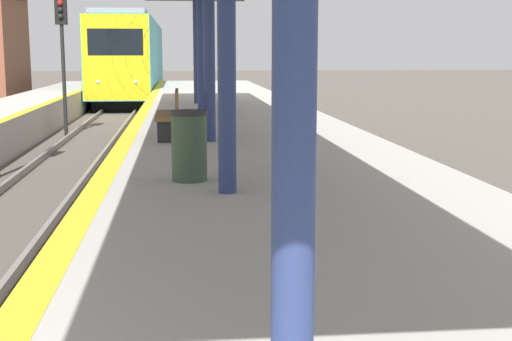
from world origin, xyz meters
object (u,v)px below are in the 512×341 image
(train, at_px, (132,58))
(trash_bin, at_px, (189,146))
(signal_far, at_px, (62,38))
(bench, at_px, (171,113))

(train, relative_size, trash_bin, 23.10)
(train, bearing_deg, trash_bin, -85.04)
(signal_far, height_order, trash_bin, signal_far)
(bench, bearing_deg, signal_far, 110.45)
(trash_bin, xyz_separation_m, bench, (-0.30, 4.70, 0.03))
(train, bearing_deg, bench, -84.80)
(trash_bin, height_order, bench, bench)
(train, distance_m, signal_far, 18.24)
(train, xyz_separation_m, trash_bin, (2.79, -32.18, -0.83))
(trash_bin, bearing_deg, train, 94.96)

